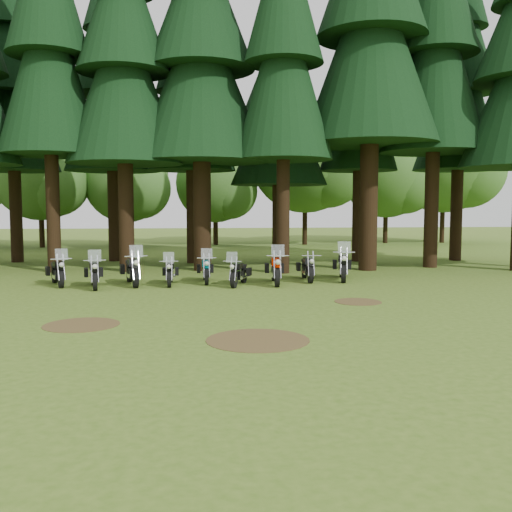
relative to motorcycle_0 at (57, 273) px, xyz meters
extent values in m
plane|color=#416119|center=(5.17, -5.13, -0.46)|extent=(120.00, 120.00, 0.00)
cylinder|color=black|center=(-1.12, 4.38, 2.53)|extent=(0.58, 0.58, 5.99)
cone|color=black|center=(-1.12, 4.38, 8.27)|extent=(4.32, 4.32, 7.49)
cylinder|color=black|center=(1.96, 4.28, 2.32)|extent=(0.66, 0.66, 5.57)
cone|color=black|center=(1.96, 4.28, 7.65)|extent=(4.95, 4.95, 6.96)
cone|color=black|center=(1.96, 4.28, 10.94)|extent=(3.96, 3.96, 5.87)
cylinder|color=black|center=(5.24, 4.32, 2.38)|extent=(0.77, 0.77, 5.70)
cone|color=black|center=(5.24, 4.32, 7.84)|extent=(5.81, 5.81, 7.12)
cylinder|color=black|center=(8.60, 2.90, 2.39)|extent=(0.55, 0.55, 5.71)
cone|color=black|center=(8.60, 2.90, 7.86)|extent=(4.15, 4.15, 7.14)
cylinder|color=black|center=(12.53, 3.64, 2.84)|extent=(0.80, 0.80, 6.62)
cone|color=black|center=(12.53, 3.64, 9.18)|extent=(5.98, 5.98, 8.27)
cylinder|color=black|center=(15.79, 4.48, 2.71)|extent=(0.64, 0.64, 6.35)
cone|color=black|center=(15.79, 4.48, 8.79)|extent=(4.79, 4.79, 7.93)
cylinder|color=black|center=(-4.09, 9.22, 2.30)|extent=(0.60, 0.60, 5.53)
cone|color=black|center=(-4.09, 9.22, 7.59)|extent=(4.52, 4.52, 6.91)
cone|color=black|center=(-4.09, 9.22, 10.86)|extent=(3.62, 3.62, 5.83)
cylinder|color=black|center=(0.79, 9.28, 2.31)|extent=(0.65, 0.65, 5.55)
cone|color=black|center=(0.79, 9.28, 7.64)|extent=(4.85, 4.85, 6.94)
cone|color=black|center=(0.79, 9.28, 10.92)|extent=(3.88, 3.88, 5.86)
cylinder|color=black|center=(4.80, 7.82, 2.30)|extent=(0.58, 0.58, 5.52)
cone|color=black|center=(4.80, 7.82, 7.58)|extent=(4.35, 4.35, 6.90)
cone|color=black|center=(4.80, 7.82, 10.84)|extent=(3.48, 3.48, 5.83)
cylinder|color=black|center=(9.20, 8.12, 1.88)|extent=(0.66, 0.66, 4.70)
cone|color=black|center=(9.20, 8.12, 6.38)|extent=(4.94, 4.94, 5.87)
cone|color=black|center=(9.20, 8.12, 9.15)|extent=(3.95, 3.95, 4.96)
cone|color=black|center=(9.20, 8.12, 11.36)|extent=(2.77, 2.77, 3.91)
cylinder|color=black|center=(13.24, 7.73, 2.32)|extent=(0.53, 0.53, 5.56)
cone|color=black|center=(13.24, 7.73, 7.65)|extent=(3.94, 3.94, 6.95)
cone|color=black|center=(13.24, 7.73, 10.93)|extent=(3.15, 3.15, 5.87)
cylinder|color=black|center=(18.53, 7.66, 2.36)|extent=(0.61, 0.61, 5.65)
cone|color=black|center=(18.53, 7.66, 7.77)|extent=(4.59, 4.59, 7.06)
cone|color=black|center=(18.53, 7.66, 11.11)|extent=(3.67, 3.67, 5.96)
cylinder|color=black|center=(-5.57, 19.85, 0.94)|extent=(0.36, 0.36, 2.80)
sphere|color=#32611F|center=(-5.57, 19.85, 4.67)|extent=(6.53, 6.53, 6.53)
sphere|color=#32611F|center=(-4.45, 19.10, 4.02)|extent=(4.67, 4.67, 4.67)
cylinder|color=black|center=(0.18, 20.19, 0.81)|extent=(0.36, 0.36, 2.55)
sphere|color=#32611F|center=(0.18, 20.19, 4.21)|extent=(5.95, 5.95, 5.95)
sphere|color=#32611F|center=(1.20, 19.51, 3.62)|extent=(4.25, 4.25, 4.25)
cylinder|color=black|center=(6.48, 21.37, 0.77)|extent=(0.36, 0.36, 2.47)
sphere|color=#32611F|center=(6.48, 21.37, 4.06)|extent=(5.76, 5.76, 5.76)
sphere|color=#32611F|center=(7.47, 20.71, 3.49)|extent=(4.12, 4.12, 4.12)
cylinder|color=black|center=(13.09, 20.84, 1.30)|extent=(0.36, 0.36, 3.52)
sphere|color=#32611F|center=(13.09, 20.84, 5.99)|extent=(8.21, 8.21, 8.21)
sphere|color=#32611F|center=(14.49, 19.90, 5.17)|extent=(5.87, 5.87, 5.87)
cylinder|color=black|center=(19.71, 22.09, 1.01)|extent=(0.36, 0.36, 2.94)
sphere|color=#32611F|center=(19.71, 22.09, 4.93)|extent=(6.86, 6.86, 6.86)
sphere|color=#32611F|center=(20.88, 21.31, 4.24)|extent=(4.90, 4.90, 4.90)
cylinder|color=black|center=(24.25, 21.95, 1.29)|extent=(0.36, 0.36, 3.52)
sphere|color=#32611F|center=(24.25, 21.95, 5.98)|extent=(8.20, 8.20, 8.20)
sphere|color=#32611F|center=(25.66, 21.02, 5.16)|extent=(5.86, 5.86, 5.86)
cylinder|color=#4C3D1E|center=(2.17, -7.13, -0.46)|extent=(1.80, 1.80, 0.01)
cylinder|color=#4C3D1E|center=(9.67, -4.63, -0.46)|extent=(1.40, 1.40, 0.01)
cylinder|color=#4C3D1E|center=(6.17, -9.13, -0.46)|extent=(2.20, 2.20, 0.01)
cylinder|color=black|center=(0.27, -0.70, -0.14)|extent=(0.36, 0.65, 0.65)
cylinder|color=black|center=(-0.28, 0.72, -0.14)|extent=(0.36, 0.65, 0.65)
cube|color=silver|center=(-0.02, 0.06, -0.05)|extent=(0.50, 0.74, 0.33)
cube|color=black|center=(0.06, -0.15, 0.30)|extent=(0.47, 0.61, 0.24)
cube|color=black|center=(-0.10, 0.27, 0.26)|extent=(0.47, 0.61, 0.12)
cube|color=silver|center=(0.37, -0.97, 0.73)|extent=(0.43, 0.26, 0.39)
cylinder|color=black|center=(1.55, -1.46, -0.14)|extent=(0.26, 0.67, 0.65)
cylinder|color=black|center=(1.25, 0.04, -0.14)|extent=(0.26, 0.67, 0.65)
cube|color=silver|center=(1.39, -0.66, -0.05)|extent=(0.41, 0.73, 0.34)
cube|color=black|center=(1.43, -0.88, 0.31)|extent=(0.40, 0.59, 0.24)
cube|color=black|center=(1.34, -0.44, 0.27)|extent=(0.40, 0.59, 0.12)
cube|color=silver|center=(1.61, -1.75, 0.74)|extent=(0.43, 0.20, 0.39)
cylinder|color=black|center=(2.83, -0.95, -0.11)|extent=(0.31, 0.72, 0.70)
cylinder|color=black|center=(2.45, 0.66, -0.11)|extent=(0.31, 0.72, 0.70)
cube|color=silver|center=(2.63, -0.10, -0.02)|extent=(0.46, 0.80, 0.36)
cube|color=#242329|center=(2.69, -0.34, 0.37)|extent=(0.45, 0.65, 0.26)
cube|color=black|center=(2.57, 0.14, 0.33)|extent=(0.45, 0.65, 0.13)
cube|color=silver|center=(2.91, -1.26, 0.84)|extent=(0.47, 0.23, 0.42)
cylinder|color=black|center=(3.99, -0.97, -0.17)|extent=(0.13, 0.59, 0.59)
cylinder|color=black|center=(3.99, 0.41, -0.17)|extent=(0.13, 0.59, 0.59)
cube|color=silver|center=(3.99, -0.24, -0.09)|extent=(0.25, 0.62, 0.30)
cube|color=black|center=(3.99, -0.44, 0.23)|extent=(0.27, 0.49, 0.21)
cube|color=black|center=(3.99, -0.03, 0.19)|extent=(0.27, 0.49, 0.11)
cube|color=silver|center=(3.99, -1.24, 0.62)|extent=(0.37, 0.11, 0.35)
cylinder|color=black|center=(5.30, -0.51, -0.15)|extent=(0.14, 0.63, 0.63)
cylinder|color=black|center=(5.27, 0.96, -0.15)|extent=(0.14, 0.63, 0.63)
cube|color=silver|center=(5.29, 0.27, -0.06)|extent=(0.28, 0.67, 0.32)
cube|color=#025E73|center=(5.29, 0.05, 0.28)|extent=(0.29, 0.53, 0.23)
cube|color=black|center=(5.28, 0.49, 0.24)|extent=(0.29, 0.53, 0.11)
cube|color=silver|center=(5.30, -0.80, 0.70)|extent=(0.40, 0.13, 0.38)
cylinder|color=black|center=(6.22, -1.36, -0.17)|extent=(0.31, 0.60, 0.60)
cylinder|color=black|center=(6.68, -0.04, -0.17)|extent=(0.31, 0.60, 0.60)
cube|color=silver|center=(6.46, -0.66, -0.09)|extent=(0.45, 0.68, 0.31)
cube|color=black|center=(6.40, -0.85, 0.24)|extent=(0.42, 0.56, 0.22)
cube|color=black|center=(6.53, -0.46, 0.20)|extent=(0.42, 0.56, 0.11)
cube|color=silver|center=(6.13, -1.62, 0.64)|extent=(0.40, 0.23, 0.36)
cylinder|color=black|center=(7.74, -1.27, -0.11)|extent=(0.20, 0.71, 0.70)
cylinder|color=black|center=(7.86, 0.38, -0.11)|extent=(0.20, 0.71, 0.70)
cube|color=silver|center=(7.81, -0.39, -0.02)|extent=(0.35, 0.77, 0.36)
cube|color=#B91B00|center=(7.79, -0.63, 0.37)|extent=(0.36, 0.61, 0.26)
cube|color=black|center=(7.82, -0.14, 0.33)|extent=(0.36, 0.61, 0.13)
cube|color=silver|center=(7.72, -1.59, 0.84)|extent=(0.46, 0.17, 0.42)
cylinder|color=black|center=(9.10, -0.44, -0.14)|extent=(0.17, 0.66, 0.65)
cylinder|color=black|center=(9.18, 1.09, -0.14)|extent=(0.17, 0.66, 0.65)
cube|color=silver|center=(9.14, 0.37, -0.05)|extent=(0.31, 0.70, 0.34)
cube|color=black|center=(9.13, 0.15, 0.31)|extent=(0.32, 0.56, 0.24)
cube|color=black|center=(9.15, 0.60, 0.27)|extent=(0.32, 0.56, 0.12)
cylinder|color=black|center=(10.34, -0.44, -0.10)|extent=(0.31, 0.74, 0.73)
cylinder|color=black|center=(10.72, 1.22, -0.10)|extent=(0.31, 0.74, 0.73)
cube|color=silver|center=(10.54, 0.44, 0.00)|extent=(0.47, 0.82, 0.37)
cube|color=black|center=(10.49, 0.19, 0.39)|extent=(0.45, 0.66, 0.26)
cube|color=black|center=(10.60, 0.69, 0.35)|extent=(0.45, 0.66, 0.13)
cube|color=silver|center=(10.27, -0.77, 0.88)|extent=(0.48, 0.24, 0.43)
camera|label=1|loc=(4.84, -20.86, 2.34)|focal=40.00mm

